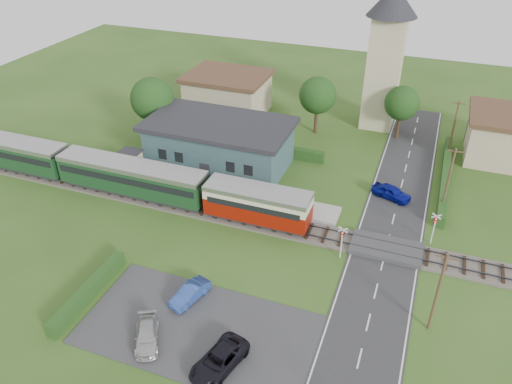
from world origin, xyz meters
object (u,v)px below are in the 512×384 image
(station_building, at_px, (219,143))
(train, at_px, (105,171))
(equipment_hut, at_px, (130,162))
(crossing_signal_near, at_px, (342,238))
(car_park_silver, at_px, (147,335))
(pedestrian_near, at_px, (261,193))
(car_on_road, at_px, (392,192))
(car_park_blue, at_px, (190,293))
(church_tower, at_px, (387,48))
(crossing_signal_far, at_px, (435,224))
(house_east, at_px, (506,136))
(car_park_dark, at_px, (219,360))
(pedestrian_far, at_px, (144,168))
(house_west, at_px, (228,93))

(station_building, height_order, train, station_building)
(equipment_hut, xyz_separation_m, crossing_signal_near, (24.40, -5.61, 0.39))
(crossing_signal_near, height_order, car_park_silver, crossing_signal_near)
(car_park_silver, distance_m, pedestrian_near, 19.35)
(car_on_road, height_order, pedestrian_near, pedestrian_near)
(station_building, xyz_separation_m, car_park_silver, (5.62, -25.28, -2.05))
(car_park_blue, bearing_deg, pedestrian_near, 103.80)
(church_tower, height_order, pedestrian_near, church_tower)
(train, bearing_deg, car_on_road, 17.17)
(pedestrian_near, bearing_deg, church_tower, -128.33)
(crossing_signal_far, bearing_deg, crossing_signal_near, -146.31)
(house_east, bearing_deg, station_building, -156.56)
(station_building, height_order, pedestrian_near, station_building)
(train, bearing_deg, car_park_silver, -48.31)
(equipment_hut, xyz_separation_m, station_building, (8.00, 5.79, 0.95))
(car_park_silver, height_order, car_park_dark, car_park_dark)
(crossing_signal_near, distance_m, car_on_road, 11.54)
(crossing_signal_far, distance_m, car_on_road, 7.79)
(car_on_road, xyz_separation_m, car_park_blue, (-12.66, -20.19, -0.04))
(car_on_road, bearing_deg, crossing_signal_near, -174.56)
(crossing_signal_far, height_order, car_park_dark, crossing_signal_far)
(pedestrian_far, bearing_deg, car_on_road, -62.27)
(pedestrian_far, bearing_deg, crossing_signal_near, -88.28)
(crossing_signal_near, bearing_deg, crossing_signal_far, 33.69)
(pedestrian_near, bearing_deg, car_park_blue, 68.61)
(crossing_signal_near, relative_size, car_park_dark, 0.70)
(station_building, bearing_deg, pedestrian_far, -136.90)
(house_east, bearing_deg, pedestrian_far, -152.51)
(car_park_blue, height_order, car_park_silver, car_park_blue)
(car_park_dark, bearing_deg, crossing_signal_near, 84.05)
(station_building, relative_size, house_east, 1.82)
(crossing_signal_far, bearing_deg, station_building, 164.37)
(equipment_hut, bearing_deg, station_building, 35.92)
(train, distance_m, house_east, 44.68)
(equipment_hut, xyz_separation_m, car_on_road, (27.24, 5.49, -1.02))
(church_tower, bearing_deg, car_park_silver, -102.51)
(equipment_hut, height_order, station_building, station_building)
(house_east, distance_m, crossing_signal_near, 27.95)
(pedestrian_far, bearing_deg, train, 155.55)
(pedestrian_far, bearing_deg, car_park_silver, -133.08)
(crossing_signal_near, distance_m, car_park_blue, 13.47)
(train, bearing_deg, crossing_signal_near, -5.44)
(car_on_road, relative_size, pedestrian_near, 2.25)
(house_east, relative_size, car_park_dark, 1.88)
(station_building, distance_m, house_west, 14.87)
(car_park_silver, bearing_deg, car_park_dark, -31.01)
(crossing_signal_far, relative_size, car_on_road, 0.82)
(station_building, distance_m, car_park_dark, 27.95)
(car_park_silver, bearing_deg, house_west, 76.33)
(church_tower, xyz_separation_m, car_park_dark, (-3.71, -42.50, -9.50))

